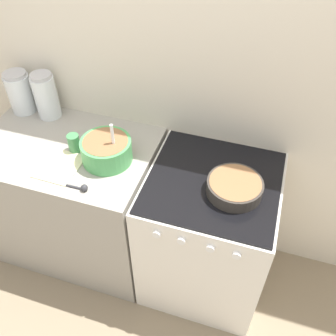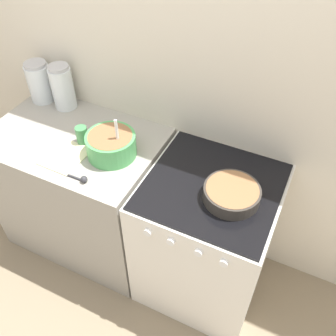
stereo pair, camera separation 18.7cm
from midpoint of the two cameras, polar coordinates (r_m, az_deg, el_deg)
ground_plane at (r=2.51m, az=-3.63°, el=-19.34°), size 12.00×12.00×0.00m
wall_back at (r=2.04m, az=4.39°, el=13.19°), size 4.99×0.05×2.40m
countertop_cabinet at (r=2.47m, az=-10.56°, el=-3.51°), size 0.99×0.67×0.89m
stove at (r=2.22m, az=8.33°, el=-10.65°), size 0.68×0.69×0.89m
mixing_bowl at (r=1.98m, az=-6.02°, el=3.56°), size 0.27×0.27×0.24m
baking_pan at (r=1.81m, az=12.63°, el=-3.97°), size 0.27×0.27×0.07m
storage_jar_left at (r=2.48m, az=-16.84°, el=12.03°), size 0.15×0.15×0.26m
storage_jar_middle at (r=2.37m, az=-13.50°, el=11.44°), size 0.14×0.14×0.28m
tin_can at (r=2.09m, az=-10.51°, el=4.83°), size 0.06×0.06×0.10m
recipe_page at (r=2.05m, az=-12.88°, el=1.64°), size 0.21×0.24×0.01m
measuring_spoon at (r=1.89m, az=-10.24°, el=-1.80°), size 0.12×0.04×0.04m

